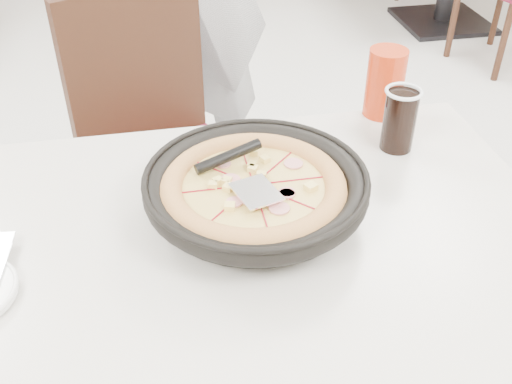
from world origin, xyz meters
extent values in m
plane|color=beige|center=(0.00, 0.00, 0.00)|extent=(7.00, 7.00, 0.00)
cylinder|color=black|center=(0.11, -0.26, 0.77)|extent=(0.12, 0.12, 0.04)
cylinder|color=black|center=(0.17, -0.24, 0.79)|extent=(0.42, 0.42, 0.01)
cylinder|color=tan|center=(0.16, -0.26, 0.81)|extent=(0.37, 0.37, 0.02)
cube|color=white|center=(0.16, -0.29, 0.84)|extent=(0.09, 0.10, 0.00)
cylinder|color=black|center=(0.51, -0.07, 0.81)|extent=(0.08, 0.08, 0.13)
cylinder|color=red|center=(0.53, 0.08, 0.83)|extent=(0.10, 0.10, 0.16)
camera|label=1|loc=(0.00, -1.10, 1.45)|focal=42.00mm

